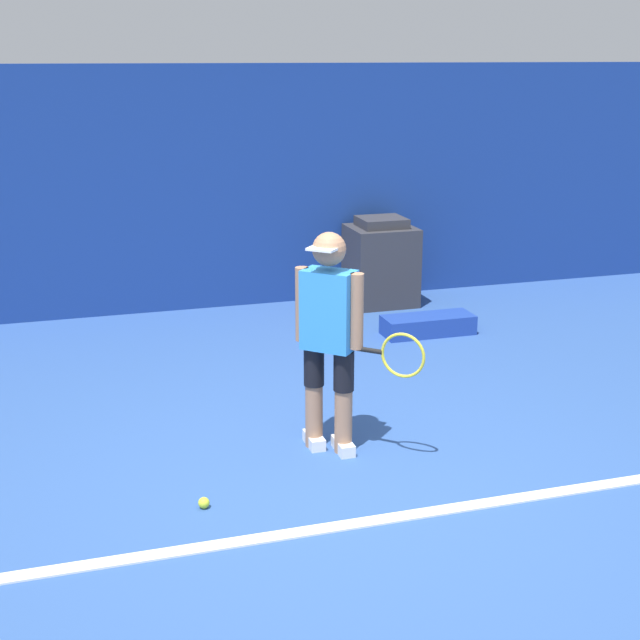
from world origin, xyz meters
name	(u,v)px	position (x,y,z in m)	size (l,w,h in m)	color
ground_plane	(346,492)	(0.00, 0.00, 0.00)	(24.00, 24.00, 0.00)	#2D5193
back_wall	(211,189)	(0.00, 4.41, 1.25)	(24.00, 0.10, 2.50)	navy
court_baseline	(368,522)	(0.00, -0.40, 0.01)	(21.60, 0.10, 0.01)	white
tennis_player	(330,334)	(0.10, 0.62, 0.83)	(0.69, 0.66, 1.50)	#A37556
tennis_ball	(204,503)	(-0.87, 0.05, 0.03)	(0.07, 0.07, 0.07)	#D1E533
covered_chair	(381,263)	(1.73, 4.00, 0.44)	(0.68, 0.63, 0.94)	#333338
equipment_bag	(428,325)	(1.78, 2.83, 0.09)	(0.88, 0.34, 0.18)	#1E3D99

